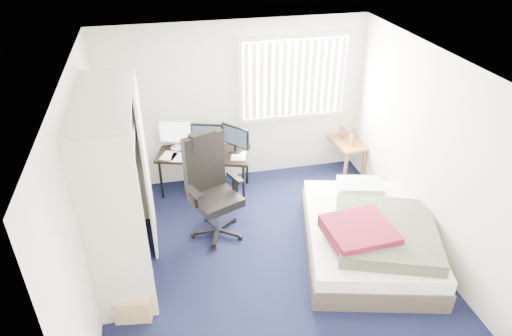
{
  "coord_description": "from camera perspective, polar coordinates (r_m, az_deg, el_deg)",
  "views": [
    {
      "loc": [
        -1.14,
        -4.24,
        3.95
      ],
      "look_at": [
        -0.07,
        0.4,
        1.11
      ],
      "focal_mm": 32.0,
      "sensor_mm": 36.0,
      "label": 1
    }
  ],
  "objects": [
    {
      "name": "nightstand",
      "position": [
        7.58,
        11.05,
        3.01
      ],
      "size": [
        0.49,
        0.85,
        0.74
      ],
      "color": "brown",
      "rests_on": "ground"
    },
    {
      "name": "desk",
      "position": [
        6.84,
        -6.49,
        2.33
      ],
      "size": [
        1.49,
        1.02,
        1.13
      ],
      "color": "black",
      "rests_on": "ground"
    },
    {
      "name": "pine_box",
      "position": [
        5.33,
        -15.0,
        -16.17
      ],
      "size": [
        0.42,
        0.34,
        0.29
      ],
      "primitive_type": "cube",
      "rotation": [
        0.0,
        0.0,
        -0.15
      ],
      "color": "tan",
      "rests_on": "ground"
    },
    {
      "name": "footstool",
      "position": [
        7.18,
        -6.72,
        -0.98
      ],
      "size": [
        0.35,
        0.3,
        0.25
      ],
      "color": "white",
      "rests_on": "ground"
    },
    {
      "name": "closet",
      "position": [
        5.23,
        -16.99,
        -0.46
      ],
      "size": [
        0.64,
        1.84,
        2.22
      ],
      "color": "beige",
      "rests_on": "ground"
    },
    {
      "name": "ground",
      "position": [
        5.91,
        1.58,
        -11.17
      ],
      "size": [
        4.2,
        4.2,
        0.0
      ],
      "primitive_type": "plane",
      "color": "black",
      "rests_on": "ground"
    },
    {
      "name": "room_shell",
      "position": [
        5.03,
        1.83,
        1.75
      ],
      "size": [
        4.2,
        4.2,
        4.2
      ],
      "color": "silver",
      "rests_on": "ground"
    },
    {
      "name": "window_assembly",
      "position": [
        7.01,
        4.82,
        11.11
      ],
      "size": [
        1.72,
        0.09,
        1.32
      ],
      "color": "white",
      "rests_on": "ground"
    },
    {
      "name": "office_chair",
      "position": [
        6.04,
        -5.5,
        -3.62
      ],
      "size": [
        0.88,
        0.88,
        1.43
      ],
      "color": "black",
      "rests_on": "ground"
    },
    {
      "name": "bed",
      "position": [
        5.96,
        13.97,
        -8.22
      ],
      "size": [
        1.99,
        2.36,
        0.67
      ],
      "color": "#433930",
      "rests_on": "ground"
    }
  ]
}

